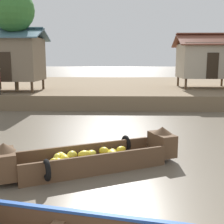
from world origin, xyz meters
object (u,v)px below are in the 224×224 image
Objects in this scene: stilt_house_left at (13,58)px; palm_tree_near at (12,10)px; stilt_house_mid_left at (206,60)px; banana_boat at (90,157)px.

stilt_house_left is 0.65× the size of palm_tree_near.
palm_tree_near is (0.32, -0.54, 2.91)m from stilt_house_left.
stilt_house_mid_left is at bearing 11.99° from stilt_house_left.
stilt_house_left is 2.98m from palm_tree_near.
stilt_house_mid_left is at bearing 63.74° from banana_boat.
stilt_house_left reaches higher than stilt_house_mid_left.
banana_boat is 13.82m from palm_tree_near.
palm_tree_near reaches higher than stilt_house_mid_left.
palm_tree_near is at bearing -165.46° from stilt_house_mid_left.
stilt_house_mid_left is (7.18, 14.55, 2.62)m from banana_boat.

